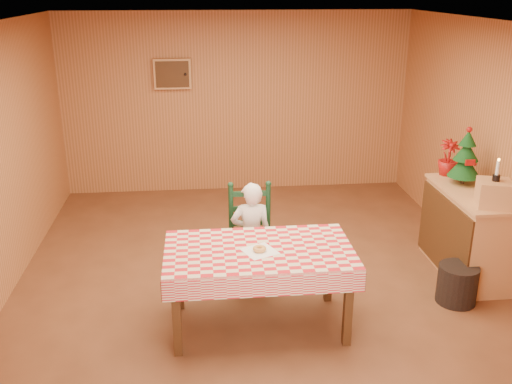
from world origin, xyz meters
The scene contains 13 objects.
ground centered at (0.00, 0.00, 0.00)m, with size 6.00×6.00×0.00m, color brown.
cabin_walls centered at (0.00, 0.53, 1.83)m, with size 5.10×6.05×2.65m.
dining_table centered at (-0.07, -0.74, 0.69)m, with size 1.66×0.96×0.77m.
ladder_chair centered at (-0.07, 0.04, 0.50)m, with size 0.44×0.40×1.08m.
seated_child centered at (-0.07, -0.01, 0.56)m, with size 0.41×0.27×1.12m, color silver.
napkin centered at (-0.07, -0.79, 0.77)m, with size 0.26×0.26×0.00m, color white.
donut centered at (-0.07, -0.79, 0.79)m, with size 0.12×0.12×0.04m, color #D0924A.
shelf_unit centered at (2.22, 0.05, 0.47)m, with size 0.54×1.24×0.93m.
crate centered at (2.23, -0.35, 1.06)m, with size 0.30×0.30×0.25m, color tan.
christmas_tree centered at (2.23, 0.30, 1.21)m, with size 0.34×0.34×0.62m.
flower_arrangement centered at (2.18, 0.60, 1.13)m, with size 0.22×0.22×0.40m, color #9A100E.
candle_set centered at (2.23, -0.35, 1.24)m, with size 0.07×0.07×0.22m.
storage_bin centered at (1.89, -0.53, 0.19)m, with size 0.38×0.38×0.38m, color black.
Camera 1 is at (-0.55, -5.20, 2.94)m, focal length 40.00 mm.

